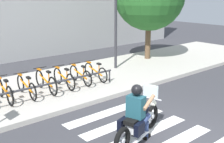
% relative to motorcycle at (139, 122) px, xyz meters
% --- Properties ---
extents(ground_plane, '(48.00, 48.00, 0.00)m').
position_rel_motorcycle_xyz_m(ground_plane, '(0.72, -0.70, -0.46)').
color(ground_plane, '#38383D').
extents(sidewalk, '(24.00, 4.40, 0.15)m').
position_rel_motorcycle_xyz_m(sidewalk, '(0.72, 4.67, -0.38)').
color(sidewalk, '#B7B2A8').
rests_on(sidewalk, ground).
extents(crosswalk_stripe_3, '(2.80, 0.40, 0.01)m').
position_rel_motorcycle_xyz_m(crosswalk_stripe_3, '(0.37, 0.10, -0.45)').
color(crosswalk_stripe_3, white).
rests_on(crosswalk_stripe_3, ground).
extents(crosswalk_stripe_4, '(2.80, 0.40, 0.01)m').
position_rel_motorcycle_xyz_m(crosswalk_stripe_4, '(0.37, 0.90, -0.45)').
color(crosswalk_stripe_4, white).
rests_on(crosswalk_stripe_4, ground).
extents(crosswalk_stripe_5, '(2.80, 0.40, 0.01)m').
position_rel_motorcycle_xyz_m(crosswalk_stripe_5, '(0.37, 1.70, -0.45)').
color(crosswalk_stripe_5, white).
rests_on(crosswalk_stripe_5, ground).
extents(motorcycle, '(2.08, 0.90, 1.21)m').
position_rel_motorcycle_xyz_m(motorcycle, '(0.00, 0.00, 0.00)').
color(motorcycle, black).
rests_on(motorcycle, ground).
extents(rider, '(0.73, 0.66, 1.43)m').
position_rel_motorcycle_xyz_m(rider, '(-0.08, -0.02, 0.36)').
color(rider, '#1E4C59').
rests_on(rider, ground).
extents(bicycle_1, '(0.48, 1.61, 0.76)m').
position_rel_motorcycle_xyz_m(bicycle_1, '(-1.66, 4.20, 0.04)').
color(bicycle_1, black).
rests_on(bicycle_1, sidewalk).
extents(bicycle_2, '(0.48, 1.67, 0.72)m').
position_rel_motorcycle_xyz_m(bicycle_2, '(-0.96, 4.20, 0.03)').
color(bicycle_2, black).
rests_on(bicycle_2, sidewalk).
extents(bicycle_3, '(0.48, 1.72, 0.79)m').
position_rel_motorcycle_xyz_m(bicycle_3, '(-0.25, 4.20, 0.05)').
color(bicycle_3, black).
rests_on(bicycle_3, sidewalk).
extents(bicycle_4, '(0.48, 1.60, 0.75)m').
position_rel_motorcycle_xyz_m(bicycle_4, '(0.46, 4.20, 0.04)').
color(bicycle_4, black).
rests_on(bicycle_4, sidewalk).
extents(bicycle_5, '(0.48, 1.57, 0.73)m').
position_rel_motorcycle_xyz_m(bicycle_5, '(1.17, 4.20, 0.03)').
color(bicycle_5, black).
rests_on(bicycle_5, sidewalk).
extents(bicycle_6, '(0.48, 1.57, 0.72)m').
position_rel_motorcycle_xyz_m(bicycle_6, '(1.88, 4.20, 0.03)').
color(bicycle_6, black).
rests_on(bicycle_6, sidewalk).
extents(bike_rack, '(4.85, 0.07, 0.49)m').
position_rel_motorcycle_xyz_m(bike_rack, '(-0.25, 3.65, 0.12)').
color(bike_rack, '#333338').
rests_on(bike_rack, sidewalk).
extents(street_lamp, '(0.28, 0.28, 3.79)m').
position_rel_motorcycle_xyz_m(street_lamp, '(3.68, 5.07, 1.88)').
color(street_lamp, '#2D2D33').
rests_on(street_lamp, ground).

